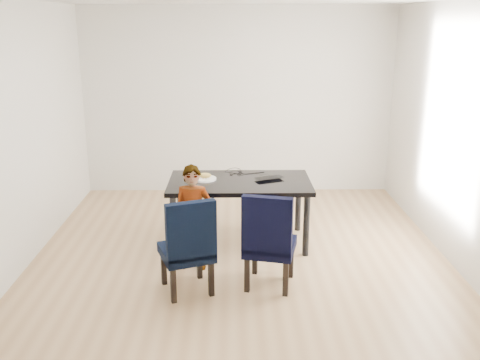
{
  "coord_description": "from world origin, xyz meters",
  "views": [
    {
      "loc": [
        -0.07,
        -5.27,
        2.5
      ],
      "look_at": [
        0.0,
        0.2,
        0.85
      ],
      "focal_mm": 40.0,
      "sensor_mm": 36.0,
      "label": 1
    }
  ],
  "objects_px": {
    "dining_table": "(240,212)",
    "laptop": "(267,177)",
    "chair_right": "(270,238)",
    "plate": "(204,179)",
    "chair_left": "(186,244)",
    "child": "(193,218)"
  },
  "relations": [
    {
      "from": "chair_right",
      "to": "plate",
      "type": "xyz_separation_m",
      "value": [
        -0.68,
        1.09,
        0.27
      ]
    },
    {
      "from": "dining_table",
      "to": "child",
      "type": "distance_m",
      "value": 0.83
    },
    {
      "from": "dining_table",
      "to": "laptop",
      "type": "bearing_deg",
      "value": 15.55
    },
    {
      "from": "dining_table",
      "to": "laptop",
      "type": "relative_size",
      "value": 4.93
    },
    {
      "from": "laptop",
      "to": "chair_right",
      "type": "bearing_deg",
      "value": 64.99
    },
    {
      "from": "plate",
      "to": "laptop",
      "type": "relative_size",
      "value": 0.87
    },
    {
      "from": "child",
      "to": "plate",
      "type": "distance_m",
      "value": 0.74
    },
    {
      "from": "dining_table",
      "to": "chair_left",
      "type": "xyz_separation_m",
      "value": [
        -0.52,
        -1.14,
        0.1
      ]
    },
    {
      "from": "dining_table",
      "to": "plate",
      "type": "xyz_separation_m",
      "value": [
        -0.4,
        0.06,
        0.38
      ]
    },
    {
      "from": "chair_right",
      "to": "plate",
      "type": "relative_size",
      "value": 3.45
    },
    {
      "from": "chair_right",
      "to": "child",
      "type": "distance_m",
      "value": 0.86
    },
    {
      "from": "dining_table",
      "to": "chair_right",
      "type": "distance_m",
      "value": 1.08
    },
    {
      "from": "chair_left",
      "to": "laptop",
      "type": "height_order",
      "value": "chair_left"
    },
    {
      "from": "dining_table",
      "to": "plate",
      "type": "height_order",
      "value": "plate"
    },
    {
      "from": "chair_left",
      "to": "chair_right",
      "type": "distance_m",
      "value": 0.81
    },
    {
      "from": "chair_left",
      "to": "chair_right",
      "type": "height_order",
      "value": "chair_right"
    },
    {
      "from": "child",
      "to": "laptop",
      "type": "height_order",
      "value": "child"
    },
    {
      "from": "chair_left",
      "to": "plate",
      "type": "distance_m",
      "value": 1.23
    },
    {
      "from": "chair_left",
      "to": "chair_right",
      "type": "relative_size",
      "value": 0.99
    },
    {
      "from": "child",
      "to": "laptop",
      "type": "distance_m",
      "value": 1.11
    },
    {
      "from": "chair_left",
      "to": "child",
      "type": "bearing_deg",
      "value": 65.88
    },
    {
      "from": "chair_right",
      "to": "plate",
      "type": "height_order",
      "value": "chair_right"
    }
  ]
}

